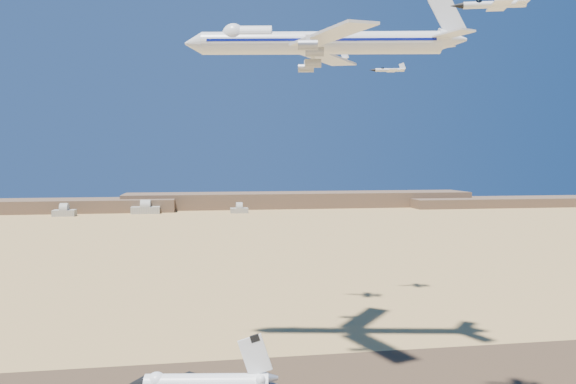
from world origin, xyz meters
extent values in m
cube|color=brown|center=(120.00, 540.00, 9.00)|extent=(420.00, 60.00, 18.00)
cube|color=brown|center=(400.00, 510.00, 5.50)|extent=(300.00, 60.00, 11.00)
cube|color=#A5A292|center=(-140.00, 470.00, 3.25)|extent=(22.00, 14.00, 6.50)
cube|color=#A5A292|center=(-60.00, 485.00, 3.75)|extent=(30.00, 15.00, 7.50)
cube|color=#A5A292|center=(40.00, 475.00, 2.75)|extent=(19.00, 12.50, 5.50)
cylinder|color=white|center=(-5.04, -4.71, 5.28)|extent=(28.60, 8.93, 4.93)
sphere|color=white|center=(-16.37, -3.06, 5.99)|extent=(4.58, 4.58, 4.58)
cube|color=white|center=(6.29, -6.35, 12.16)|extent=(8.17, 1.78, 10.15)
cylinder|color=white|center=(28.21, 22.63, 90.34)|extent=(66.97, 18.43, 6.30)
cone|color=white|center=(-7.12, 29.19, 90.34)|extent=(5.99, 7.09, 6.30)
sphere|color=white|center=(4.01, 27.13, 92.60)|extent=(6.50, 6.50, 6.50)
cube|color=white|center=(27.27, 6.78, 89.16)|extent=(17.32, 30.83, 0.69)
cube|color=white|center=(33.02, 37.76, 89.16)|extent=(25.33, 28.62, 0.69)
cube|color=white|center=(61.88, 9.86, 91.32)|extent=(8.71, 12.01, 0.49)
cube|color=white|center=(64.22, 22.44, 91.32)|extent=(11.15, 11.75, 0.49)
cube|color=white|center=(63.05, 16.15, 97.72)|extent=(11.16, 2.73, 14.07)
cylinder|color=gray|center=(24.65, 14.28, 86.21)|extent=(5.31, 3.42, 2.56)
cylinder|color=gray|center=(21.10, 5.93, 86.21)|extent=(5.31, 3.42, 2.56)
cylinder|color=gray|center=(27.89, 31.70, 86.21)|extent=(5.31, 3.42, 2.56)
cylinder|color=gray|center=(27.57, 40.77, 86.21)|extent=(5.31, 3.42, 2.56)
cylinder|color=white|center=(52.87, -26.91, 88.75)|extent=(12.09, 4.86, 1.42)
cone|color=black|center=(45.87, -24.82, 88.75)|extent=(2.91, 2.02, 1.32)
sphere|color=black|center=(49.95, -26.04, 89.26)|extent=(1.42, 1.42, 1.42)
cube|color=white|center=(53.85, -27.20, 88.55)|extent=(5.74, 8.81, 0.25)
cube|color=white|center=(57.74, -28.37, 88.75)|extent=(3.60, 5.51, 0.20)
cylinder|color=white|center=(42.27, 70.39, 94.54)|extent=(12.70, 5.57, 1.50)
cone|color=black|center=(34.94, 72.88, 94.54)|extent=(3.10, 2.22, 1.40)
sphere|color=black|center=(39.22, 71.43, 95.08)|extent=(1.50, 1.50, 1.50)
cube|color=white|center=(43.29, 70.05, 94.33)|extent=(6.33, 9.35, 0.27)
cube|color=white|center=(47.36, 68.67, 94.54)|extent=(3.97, 5.85, 0.21)
cube|color=white|center=(47.57, 68.60, 96.05)|extent=(3.17, 1.30, 3.64)
cylinder|color=white|center=(70.52, 84.16, 93.59)|extent=(11.63, 3.41, 1.35)
cone|color=black|center=(63.69, 85.41, 93.59)|extent=(2.69, 1.68, 1.25)
sphere|color=black|center=(67.67, 84.68, 94.07)|extent=(1.35, 1.35, 1.35)
cube|color=white|center=(71.47, 83.99, 93.40)|extent=(4.71, 8.20, 0.24)
cube|color=white|center=(75.26, 83.29, 93.59)|extent=(2.95, 5.13, 0.19)
cube|color=white|center=(75.45, 83.26, 94.94)|extent=(2.91, 0.76, 3.26)
camera|label=1|loc=(-7.07, -133.62, 57.34)|focal=35.00mm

